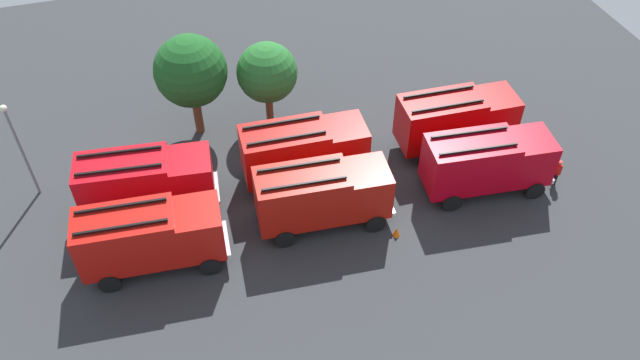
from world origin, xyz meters
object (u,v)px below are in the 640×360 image
fire_truck_0 (150,236)px  fire_truck_1 (322,194)px  traffic_cone_0 (397,232)px  fire_truck_2 (487,161)px  fire_truck_3 (146,181)px  firefighter_0 (557,171)px  fire_truck_5 (456,119)px  fire_truck_4 (304,150)px  firefighter_1 (461,95)px  traffic_cone_1 (439,116)px  tree_0 (191,71)px  traffic_cone_2 (385,183)px  tree_1 (267,73)px  lamppost (19,144)px

fire_truck_0 → fire_truck_1: 8.91m
fire_truck_1 → traffic_cone_0: size_ratio=12.74×
fire_truck_2 → traffic_cone_0: 6.48m
fire_truck_3 → firefighter_0: fire_truck_3 is taller
fire_truck_1 → fire_truck_5: same height
fire_truck_4 → firefighter_1: (11.57, 3.51, -1.22)m
fire_truck_3 → fire_truck_4: bearing=6.1°
fire_truck_4 → traffic_cone_0: bearing=-56.3°
firefighter_1 → traffic_cone_1: (-1.91, -0.97, -0.60)m
fire_truck_3 → tree_0: 7.33m
fire_truck_5 → tree_0: 15.84m
tree_0 → fire_truck_0: bearing=-111.3°
fire_truck_0 → fire_truck_3: size_ratio=0.99×
fire_truck_0 → traffic_cone_1: bearing=23.5°
traffic_cone_0 → fire_truck_5: bearing=44.2°
fire_truck_3 → traffic_cone_0: 13.63m
traffic_cone_2 → fire_truck_4: bearing=153.3°
fire_truck_0 → traffic_cone_0: (12.43, -1.81, -1.86)m
tree_1 → fire_truck_5: bearing=-28.3°
fire_truck_2 → lamppost: 25.23m
fire_truck_0 → fire_truck_2: same height
tree_1 → fire_truck_2: bearing=-42.6°
fire_truck_0 → fire_truck_5: 18.75m
fire_truck_0 → traffic_cone_2: 13.39m
traffic_cone_2 → fire_truck_2: bearing=-18.3°
tree_0 → traffic_cone_0: 15.08m
fire_truck_4 → fire_truck_2: bearing=-19.9°
firefighter_1 → fire_truck_5: bearing=163.5°
fire_truck_3 → traffic_cone_2: bearing=-3.1°
fire_truck_4 → traffic_cone_1: bearing=17.0°
fire_truck_2 → traffic_cone_2: bearing=167.3°
lamppost → traffic_cone_2: bearing=-15.7°
fire_truck_2 → traffic_cone_2: size_ratio=12.38×
firefighter_1 → traffic_cone_1: firefighter_1 is taller
fire_truck_5 → traffic_cone_2: fire_truck_5 is taller
fire_truck_1 → fire_truck_2: size_ratio=0.99×
firefighter_0 → fire_truck_5: bearing=127.7°
fire_truck_3 → tree_0: tree_0 is taller
fire_truck_1 → traffic_cone_2: 4.86m
fire_truck_3 → traffic_cone_2: fire_truck_3 is taller
tree_1 → lamppost: bearing=-170.9°
tree_0 → traffic_cone_2: size_ratio=11.16×
fire_truck_2 → fire_truck_4: bearing=163.4°
traffic_cone_1 → firefighter_0: bearing=-60.8°
fire_truck_4 → tree_0: 8.19m
traffic_cone_0 → fire_truck_3: bearing=154.8°
fire_truck_3 → firefighter_0: size_ratio=4.43×
fire_truck_4 → traffic_cone_2: fire_truck_4 is taller
fire_truck_3 → lamppost: 6.98m
fire_truck_0 → tree_1: (8.25, 9.35, 1.68)m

